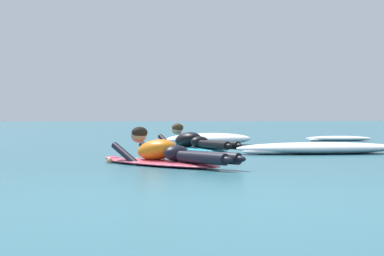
# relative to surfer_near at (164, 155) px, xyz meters

# --- Properties ---
(ground_plane) EXTENTS (120.00, 120.00, 0.00)m
(ground_plane) POSITION_rel_surfer_near_xyz_m (-0.16, 6.21, -0.13)
(ground_plane) COLOR #2D6B7A
(surfer_near) EXTENTS (1.67, 2.43, 0.54)m
(surfer_near) POSITION_rel_surfer_near_xyz_m (0.00, 0.00, 0.00)
(surfer_near) COLOR #E54C66
(surfer_near) RESTS_ON ground
(surfer_far) EXTENTS (1.35, 2.62, 0.54)m
(surfer_far) POSITION_rel_surfer_near_xyz_m (1.07, 3.72, 0.00)
(surfer_far) COLOR #2DB2D1
(surfer_far) RESTS_ON ground
(whitewater_front) EXTENTS (1.72, 0.78, 0.13)m
(whitewater_front) POSITION_rel_surfer_near_xyz_m (5.58, 7.96, -0.07)
(whitewater_front) COLOR white
(whitewater_front) RESTS_ON ground
(whitewater_mid_left) EXTENTS (2.84, 1.00, 0.19)m
(whitewater_mid_left) POSITION_rel_surfer_near_xyz_m (2.96, 2.36, -0.04)
(whitewater_mid_left) COLOR white
(whitewater_mid_left) RESTS_ON ground
(whitewater_mid_right) EXTENTS (2.37, 1.89, 0.26)m
(whitewater_mid_right) POSITION_rel_surfer_near_xyz_m (1.89, 6.11, -0.01)
(whitewater_mid_right) COLOR white
(whitewater_mid_right) RESTS_ON ground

